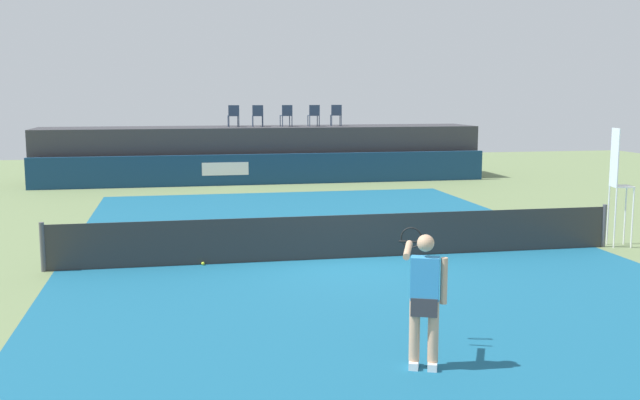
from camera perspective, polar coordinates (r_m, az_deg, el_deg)
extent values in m
plane|color=#6B7F51|center=(18.94, -0.18, -2.56)|extent=(48.00, 48.00, 0.00)
cube|color=#16597A|center=(16.07, 1.88, -4.51)|extent=(12.00, 22.00, 0.00)
cube|color=navy|center=(29.13, -4.13, 2.39)|extent=(18.00, 0.20, 1.20)
cube|color=white|center=(28.86, -7.33, 2.41)|extent=(1.80, 0.02, 0.50)
cube|color=#38383D|center=(30.87, -4.56, 3.64)|extent=(18.00, 2.80, 2.20)
cylinder|color=#2D3D56|center=(30.82, -6.37, 6.07)|extent=(0.04, 0.04, 0.44)
cylinder|color=#2D3D56|center=(30.78, -7.12, 6.05)|extent=(0.04, 0.04, 0.44)
cylinder|color=#2D3D56|center=(30.42, -6.29, 6.04)|extent=(0.04, 0.04, 0.44)
cylinder|color=#2D3D56|center=(30.38, -7.05, 6.02)|extent=(0.04, 0.04, 0.44)
cube|color=#2D3D56|center=(30.59, -6.72, 6.48)|extent=(0.45, 0.45, 0.03)
cube|color=#2D3D56|center=(30.38, -6.68, 6.90)|extent=(0.44, 0.04, 0.42)
cylinder|color=#2D3D56|center=(30.81, -4.48, 6.09)|extent=(0.04, 0.04, 0.44)
cylinder|color=#2D3D56|center=(30.79, -5.24, 6.08)|extent=(0.04, 0.04, 0.44)
cylinder|color=#2D3D56|center=(30.41, -4.44, 6.06)|extent=(0.04, 0.04, 0.44)
cylinder|color=#2D3D56|center=(30.39, -5.20, 6.05)|extent=(0.04, 0.04, 0.44)
cube|color=#2D3D56|center=(30.59, -4.84, 6.51)|extent=(0.47, 0.47, 0.03)
cube|color=#2D3D56|center=(30.38, -4.83, 6.92)|extent=(0.44, 0.05, 0.42)
cylinder|color=#2D3D56|center=(31.04, -2.37, 6.12)|extent=(0.04, 0.04, 0.44)
cylinder|color=#2D3D56|center=(30.94, -3.10, 6.11)|extent=(0.04, 0.04, 0.44)
cylinder|color=#2D3D56|center=(30.64, -2.18, 6.10)|extent=(0.04, 0.04, 0.44)
cylinder|color=#2D3D56|center=(30.55, -2.92, 6.09)|extent=(0.04, 0.04, 0.44)
cube|color=#2D3D56|center=(30.78, -2.64, 6.54)|extent=(0.48, 0.48, 0.03)
cube|color=#2D3D56|center=(30.58, -2.55, 6.95)|extent=(0.44, 0.07, 0.42)
cylinder|color=#2D3D56|center=(31.20, -0.21, 6.14)|extent=(0.04, 0.04, 0.44)
cylinder|color=#2D3D56|center=(31.12, -0.94, 6.13)|extent=(0.04, 0.04, 0.44)
cylinder|color=#2D3D56|center=(30.81, -0.06, 6.11)|extent=(0.04, 0.04, 0.44)
cylinder|color=#2D3D56|center=(30.73, -0.80, 6.11)|extent=(0.04, 0.04, 0.44)
cube|color=#2D3D56|center=(30.96, -0.50, 6.56)|extent=(0.44, 0.44, 0.03)
cube|color=#2D3D56|center=(30.75, -0.43, 6.97)|extent=(0.44, 0.03, 0.42)
cylinder|color=#2D3D56|center=(31.59, 1.55, 6.16)|extent=(0.04, 0.04, 0.44)
cylinder|color=#2D3D56|center=(31.54, 0.82, 6.16)|extent=(0.04, 0.04, 0.44)
cylinder|color=#2D3D56|center=(31.19, 1.65, 6.14)|extent=(0.04, 0.04, 0.44)
cylinder|color=#2D3D56|center=(31.14, 0.91, 6.14)|extent=(0.04, 0.04, 0.44)
cube|color=#2D3D56|center=(31.36, 1.24, 6.58)|extent=(0.48, 0.48, 0.03)
cube|color=#2D3D56|center=(31.15, 1.28, 6.98)|extent=(0.44, 0.07, 0.42)
cylinder|color=white|center=(18.46, 23.01, -1.30)|extent=(0.04, 0.04, 1.40)
cylinder|color=white|center=(18.82, 22.51, -1.10)|extent=(0.04, 0.04, 1.40)
cylinder|color=white|center=(18.30, 21.85, -1.31)|extent=(0.04, 0.04, 1.40)
cylinder|color=white|center=(18.67, 21.37, -1.11)|extent=(0.04, 0.04, 1.40)
cube|color=white|center=(18.46, 22.30, 0.99)|extent=(0.51, 0.51, 0.03)
cube|color=white|center=(18.32, 21.82, 3.10)|extent=(0.10, 0.44, 1.33)
cube|color=#2D2D2D|center=(15.97, 1.88, -2.85)|extent=(12.40, 0.02, 0.95)
cylinder|color=#4C4C51|center=(15.79, -20.65, -3.42)|extent=(0.10, 0.10, 1.00)
cylinder|color=#4C4C51|center=(18.37, 21.09, -1.87)|extent=(0.10, 0.10, 1.00)
cube|color=white|center=(9.89, 8.68, -12.51)|extent=(0.21, 0.29, 0.10)
cylinder|color=tan|center=(9.74, 8.74, -9.98)|extent=(0.14, 0.14, 0.82)
cube|color=white|center=(9.90, 7.26, -12.46)|extent=(0.21, 0.29, 0.10)
cylinder|color=tan|center=(9.75, 7.31, -9.93)|extent=(0.14, 0.14, 0.82)
cube|color=#333338|center=(9.65, 8.07, -8.09)|extent=(0.40, 0.33, 0.24)
cube|color=#338CCC|center=(9.55, 8.11, -6.02)|extent=(0.41, 0.32, 0.56)
sphere|color=tan|center=(9.45, 8.17, -3.32)|extent=(0.22, 0.22, 0.22)
cylinder|color=tan|center=(9.55, 9.55, -6.18)|extent=(0.09, 0.09, 0.60)
cylinder|color=tan|center=(9.76, 6.81, -3.85)|extent=(0.31, 0.60, 0.14)
cylinder|color=black|center=(10.16, 6.97, -3.23)|extent=(0.29, 0.14, 0.03)
torus|color=black|center=(10.45, 7.07, -2.92)|extent=(0.29, 0.13, 0.30)
sphere|color=#D8EA33|center=(15.59, -9.03, -4.87)|extent=(0.07, 0.07, 0.07)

